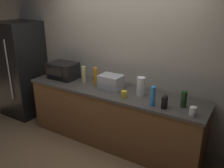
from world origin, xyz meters
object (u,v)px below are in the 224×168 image
(bottle_wine, at_px, (184,99))
(microwave, at_px, (63,70))
(toaster_oven, at_px, (111,82))
(bottle_spray_cleaner, at_px, (153,96))
(refrigerator, at_px, (21,69))
(bottle_vinegar, at_px, (84,74))
(cordless_phone, at_px, (165,102))
(mug_yellow, at_px, (124,94))
(paper_towel_roll, at_px, (141,86))
(mug_white, at_px, (193,111))
(bottle_dish_soap, at_px, (96,76))

(bottle_wine, bearing_deg, microwave, 178.61)
(toaster_oven, height_order, bottle_spray_cleaner, bottle_spray_cleaner)
(refrigerator, xyz_separation_m, bottle_vinegar, (1.47, 0.06, 0.14))
(toaster_oven, bearing_deg, bottle_spray_cleaner, -16.86)
(microwave, bearing_deg, toaster_oven, 0.74)
(cordless_phone, height_order, mug_yellow, cordless_phone)
(toaster_oven, relative_size, mug_yellow, 3.57)
(bottle_vinegar, bearing_deg, bottle_wine, -2.16)
(cordless_phone, relative_size, bottle_vinegar, 0.56)
(bottle_vinegar, relative_size, mug_yellow, 2.84)
(paper_towel_roll, height_order, mug_white, paper_towel_roll)
(cordless_phone, distance_m, bottle_spray_cleaner, 0.16)
(refrigerator, relative_size, paper_towel_roll, 6.67)
(refrigerator, bearing_deg, mug_white, -3.13)
(toaster_oven, bearing_deg, bottle_wine, -3.17)
(cordless_phone, height_order, bottle_wine, bottle_wine)
(cordless_phone, bearing_deg, paper_towel_roll, 153.42)
(bottle_dish_soap, bearing_deg, cordless_phone, -10.73)
(bottle_vinegar, bearing_deg, mug_yellow, -13.14)
(refrigerator, height_order, mug_yellow, refrigerator)
(cordless_phone, bearing_deg, mug_yellow, 177.69)
(cordless_phone, xyz_separation_m, bottle_wine, (0.20, 0.15, 0.03))
(toaster_oven, bearing_deg, bottle_vinegar, -179.97)
(mug_yellow, bearing_deg, bottle_wine, 9.95)
(microwave, xyz_separation_m, bottle_wine, (2.08, -0.05, -0.03))
(toaster_oven, relative_size, cordless_phone, 2.27)
(bottle_vinegar, bearing_deg, bottle_spray_cleaner, -10.28)
(microwave, xyz_separation_m, paper_towel_roll, (1.45, 0.00, 0.00))
(refrigerator, distance_m, bottle_wine, 3.13)
(bottle_vinegar, height_order, mug_yellow, bottle_vinegar)
(toaster_oven, distance_m, bottle_spray_cleaner, 0.82)
(toaster_oven, xyz_separation_m, mug_yellow, (0.34, -0.20, -0.06))
(paper_towel_roll, xyz_separation_m, bottle_wine, (0.63, -0.05, -0.03))
(microwave, relative_size, mug_white, 4.44)
(microwave, xyz_separation_m, cordless_phone, (1.88, -0.20, -0.06))
(bottle_vinegar, distance_m, bottle_spray_cleaner, 1.32)
(toaster_oven, distance_m, mug_white, 1.32)
(bottle_wine, bearing_deg, bottle_spray_cleaner, -153.66)
(bottle_vinegar, distance_m, bottle_dish_soap, 0.22)
(cordless_phone, distance_m, mug_yellow, 0.59)
(microwave, distance_m, bottle_vinegar, 0.43)
(paper_towel_roll, relative_size, bottle_vinegar, 1.00)
(refrigerator, distance_m, cordless_phone, 2.93)
(bottle_dish_soap, xyz_separation_m, mug_white, (1.59, -0.26, -0.09))
(paper_towel_roll, relative_size, bottle_dish_soap, 0.97)
(bottle_spray_cleaner, bearing_deg, bottle_dish_soap, 166.68)
(refrigerator, relative_size, mug_yellow, 18.90)
(refrigerator, relative_size, cordless_phone, 12.00)
(microwave, distance_m, paper_towel_roll, 1.45)
(refrigerator, xyz_separation_m, mug_yellow, (2.33, -0.14, 0.05))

